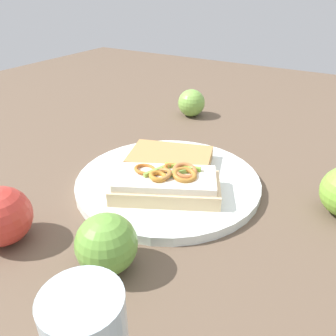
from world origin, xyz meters
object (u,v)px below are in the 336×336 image
Objects in this scene: apple_0 at (1,216)px; apple_2 at (191,103)px; plate at (168,182)px; sandwich at (166,184)px; bread_slice_side at (170,159)px; apple_3 at (106,244)px.

apple_2 is at bearing -88.86° from apple_0.
sandwich is at bearing 117.72° from plate.
bread_slice_side is 1.81× the size of apple_0.
plate is 0.06m from sandwich.
apple_0 reaches higher than plate.
apple_3 is (-0.15, -0.03, -0.00)m from apple_0.
apple_3 is (-0.04, 0.21, 0.03)m from plate.
apple_3 is at bearing 68.24° from sandwich.
apple_0 reaches higher than sandwich.
apple_2 is 0.56m from apple_3.
plate is at bearing -116.20° from apple_0.
apple_0 is 1.06× the size of apple_3.
bread_slice_side is 0.31m from apple_2.
sandwich is 2.74× the size of apple_2.
sandwich is at bearing -85.08° from apple_3.
bread_slice_side is (0.02, -0.05, 0.02)m from plate.
plate is 2.16× the size of bread_slice_side.
apple_3 reaches higher than plate.
apple_0 is (0.12, 0.24, 0.03)m from plate.
plate is 1.66× the size of sandwich.
sandwich is at bearing 112.02° from apple_2.
bread_slice_side reaches higher than plate.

